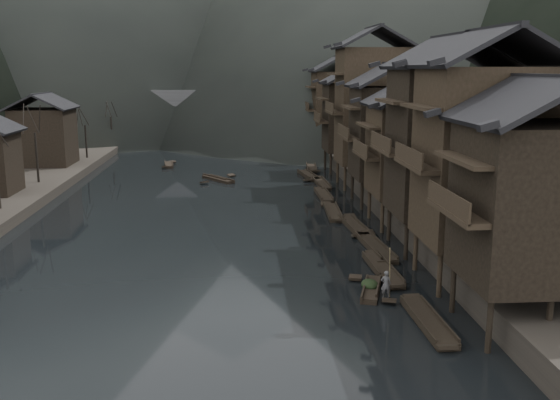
{
  "coord_description": "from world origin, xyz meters",
  "views": [
    {
      "loc": [
        3.02,
        -35.84,
        12.62
      ],
      "look_at": [
        6.3,
        11.66,
        2.5
      ],
      "focal_mm": 40.0,
      "sensor_mm": 36.0,
      "label": 1
    }
  ],
  "objects": [
    {
      "name": "bare_trees",
      "position": [
        -17.0,
        21.13,
        6.39
      ],
      "size": [
        3.77,
        76.14,
        7.53
      ],
      "color": "black",
      "rests_on": "left_bank"
    },
    {
      "name": "stilt_houses",
      "position": [
        17.28,
        19.58,
        8.89
      ],
      "size": [
        9.0,
        67.6,
        17.05
      ],
      "color": "black",
      "rests_on": "ground"
    },
    {
      "name": "cargo_heap",
      "position": [
        10.54,
        -2.14,
        0.73
      ],
      "size": [
        1.0,
        1.31,
        0.6
      ],
      "primitive_type": "ellipsoid",
      "color": "black",
      "rests_on": "hero_sampan"
    },
    {
      "name": "midriver_boats",
      "position": [
        -2.66,
        46.47,
        0.2
      ],
      "size": [
        9.55,
        31.54,
        0.45
      ],
      "color": "black",
      "rests_on": "water"
    },
    {
      "name": "boatman",
      "position": [
        11.06,
        -3.86,
        1.21
      ],
      "size": [
        0.6,
        0.41,
        1.57
      ],
      "primitive_type": "imported",
      "rotation": [
        0.0,
        0.0,
        3.08
      ],
      "color": "#535355",
      "rests_on": "hero_sampan"
    },
    {
      "name": "stone_bridge",
      "position": [
        -0.0,
        72.0,
        5.11
      ],
      "size": [
        40.0,
        6.0,
        9.0
      ],
      "color": "#4C4C4F",
      "rests_on": "ground"
    },
    {
      "name": "moored_sampans",
      "position": [
        12.04,
        21.57,
        0.2
      ],
      "size": [
        3.19,
        63.25,
        0.47
      ],
      "color": "black",
      "rests_on": "water"
    },
    {
      "name": "hero_sampan",
      "position": [
        10.6,
        -2.34,
        0.2
      ],
      "size": [
        2.08,
        4.56,
        0.43
      ],
      "color": "black",
      "rests_on": "water"
    },
    {
      "name": "water",
      "position": [
        0.0,
        0.0,
        0.0
      ],
      "size": [
        300.0,
        300.0,
        0.0
      ],
      "primitive_type": "plane",
      "color": "black",
      "rests_on": "ground"
    },
    {
      "name": "right_bank",
      "position": [
        35.0,
        40.0,
        0.9
      ],
      "size": [
        40.0,
        200.0,
        1.8
      ],
      "primitive_type": "cube",
      "color": "#2D2823",
      "rests_on": "ground"
    },
    {
      "name": "bamboo_pole",
      "position": [
        11.26,
        -3.86,
        4.07
      ],
      "size": [
        0.7,
        2.11,
        4.14
      ],
      "primitive_type": "cylinder",
      "rotation": [
        0.48,
        0.0,
        -0.3
      ],
      "color": "#8C7A51",
      "rests_on": "boatman"
    }
  ]
}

